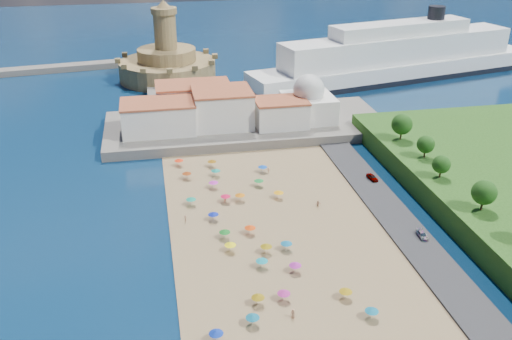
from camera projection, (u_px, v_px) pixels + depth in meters
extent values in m
plane|color=#071938|center=(260.00, 256.00, 119.12)|extent=(700.00, 700.00, 0.00)
cube|color=#59544C|center=(246.00, 126.00, 185.20)|extent=(90.00, 36.00, 3.00)
cube|color=#59544C|center=(172.00, 98.00, 212.74)|extent=(18.00, 70.00, 2.40)
cube|color=silver|center=(158.00, 118.00, 174.33)|extent=(22.00, 14.00, 9.00)
cube|color=silver|center=(222.00, 109.00, 179.10)|extent=(18.00, 16.00, 11.00)
cube|color=silver|center=(281.00, 114.00, 179.25)|extent=(16.00, 12.00, 8.00)
cube|color=silver|center=(193.00, 100.00, 188.64)|extent=(24.00, 14.00, 10.00)
cube|color=silver|center=(308.00, 108.00, 184.52)|extent=(16.00, 16.00, 8.00)
sphere|color=silver|center=(309.00, 90.00, 181.99)|extent=(10.00, 10.00, 10.00)
cylinder|color=silver|center=(309.00, 78.00, 180.38)|extent=(1.20, 1.20, 1.60)
cylinder|color=#A28B51|center=(168.00, 70.00, 238.28)|extent=(40.00, 40.00, 8.00)
cylinder|color=#A28B51|center=(167.00, 55.00, 235.53)|extent=(24.00, 24.00, 5.00)
cylinder|color=#A28B51|center=(165.00, 31.00, 231.53)|extent=(9.00, 9.00, 14.00)
cylinder|color=#A28B51|center=(164.00, 11.00, 228.07)|extent=(10.40, 10.40, 2.40)
cone|color=#A28B51|center=(163.00, 4.00, 226.93)|extent=(6.00, 6.00, 3.00)
cube|color=black|center=(396.00, 76.00, 240.36)|extent=(132.87, 48.48, 2.12)
cube|color=white|center=(396.00, 70.00, 239.15)|extent=(131.80, 47.86, 7.85)
cube|color=white|center=(399.00, 48.00, 235.28)|extent=(105.52, 38.63, 10.47)
cube|color=white|center=(401.00, 29.00, 231.97)|extent=(62.23, 25.51, 5.23)
cylinder|color=black|center=(436.00, 13.00, 236.13)|extent=(6.98, 6.98, 5.23)
cylinder|color=gray|center=(212.00, 164.00, 158.53)|extent=(0.07, 0.07, 2.00)
cone|color=#80520B|center=(212.00, 161.00, 158.15)|extent=(2.50, 2.50, 0.60)
cylinder|color=gray|center=(179.00, 163.00, 159.11)|extent=(0.07, 0.07, 2.00)
cone|color=red|center=(179.00, 160.00, 158.73)|extent=(2.50, 2.50, 0.60)
cylinder|color=gray|center=(214.00, 185.00, 146.51)|extent=(0.07, 0.07, 2.00)
cone|color=#B627A9|center=(213.00, 182.00, 146.13)|extent=(2.50, 2.50, 0.60)
cylinder|color=gray|center=(240.00, 197.00, 140.14)|extent=(0.07, 0.07, 2.00)
cone|color=#CA690B|center=(240.00, 194.00, 139.76)|extent=(2.50, 2.50, 0.60)
cylinder|color=gray|center=(250.00, 230.00, 126.03)|extent=(0.07, 0.07, 2.00)
cone|color=#DF3F09|center=(250.00, 227.00, 125.65)|extent=(2.50, 2.50, 0.60)
cylinder|color=gray|center=(345.00, 294.00, 105.28)|extent=(0.07, 0.07, 2.00)
cone|color=#9D7B0E|center=(346.00, 290.00, 104.90)|extent=(2.50, 2.50, 0.60)
cylinder|color=gray|center=(259.00, 183.00, 147.46)|extent=(0.07, 0.07, 2.00)
cone|color=#15782F|center=(259.00, 180.00, 147.08)|extent=(2.50, 2.50, 0.60)
cylinder|color=gray|center=(230.00, 247.00, 119.68)|extent=(0.07, 0.07, 2.00)
cone|color=yellow|center=(230.00, 244.00, 119.30)|extent=(2.50, 2.50, 0.60)
cylinder|color=gray|center=(226.00, 199.00, 139.59)|extent=(0.07, 0.07, 2.00)
cone|color=#C8103D|center=(226.00, 195.00, 139.21)|extent=(2.50, 2.50, 0.60)
cylinder|color=gray|center=(191.00, 202.00, 138.18)|extent=(0.07, 0.07, 2.00)
cone|color=#0E8669|center=(191.00, 198.00, 137.80)|extent=(2.50, 2.50, 0.60)
cylinder|color=gray|center=(258.00, 300.00, 103.69)|extent=(0.07, 0.07, 2.00)
cone|color=#82660B|center=(258.00, 296.00, 103.31)|extent=(2.50, 2.50, 0.60)
cylinder|color=gray|center=(295.00, 268.00, 112.92)|extent=(0.07, 0.07, 2.00)
cone|color=#9F228E|center=(295.00, 264.00, 112.54)|extent=(2.50, 2.50, 0.60)
cylinder|color=gray|center=(253.00, 320.00, 98.64)|extent=(0.07, 0.07, 2.00)
cone|color=#0D5D79|center=(253.00, 316.00, 98.26)|extent=(2.50, 2.50, 0.60)
cylinder|color=gray|center=(266.00, 249.00, 119.13)|extent=(0.07, 0.07, 2.00)
cone|color=#8B720C|center=(266.00, 245.00, 118.75)|extent=(2.50, 2.50, 0.60)
cylinder|color=gray|center=(213.00, 217.00, 131.46)|extent=(0.07, 0.07, 2.00)
cone|color=#0B1C99|center=(213.00, 213.00, 131.08)|extent=(2.50, 2.50, 0.60)
cylinder|color=gray|center=(262.00, 264.00, 114.31)|extent=(0.07, 0.07, 2.00)
cone|color=teal|center=(262.00, 260.00, 113.93)|extent=(2.50, 2.50, 0.60)
cylinder|color=gray|center=(225.00, 234.00, 124.39)|extent=(0.07, 0.07, 2.00)
cone|color=#136D1F|center=(225.00, 231.00, 124.01)|extent=(2.50, 2.50, 0.60)
cylinder|color=gray|center=(263.00, 169.00, 155.23)|extent=(0.07, 0.07, 2.00)
cone|color=#0D45B2|center=(263.00, 166.00, 154.85)|extent=(2.50, 2.50, 0.60)
cylinder|color=gray|center=(279.00, 195.00, 141.42)|extent=(0.07, 0.07, 2.00)
cone|color=orange|center=(279.00, 192.00, 141.04)|extent=(2.50, 2.50, 0.60)
cylinder|color=gray|center=(286.00, 246.00, 120.17)|extent=(0.07, 0.07, 2.00)
cone|color=#0F628E|center=(286.00, 242.00, 119.79)|extent=(2.50, 2.50, 0.60)
cylinder|color=gray|center=(371.00, 314.00, 100.23)|extent=(0.07, 0.07, 2.00)
cone|color=#0E6889|center=(372.00, 310.00, 99.85)|extent=(2.50, 2.50, 0.60)
cylinder|color=gray|center=(284.00, 296.00, 104.79)|extent=(0.07, 0.07, 2.00)
cone|color=#A5237C|center=(284.00, 292.00, 104.41)|extent=(2.50, 2.50, 0.60)
cylinder|color=gray|center=(216.00, 173.00, 153.03)|extent=(0.07, 0.07, 2.00)
cone|color=#0E8372|center=(216.00, 170.00, 152.65)|extent=(2.50, 2.50, 0.60)
cylinder|color=gray|center=(216.00, 336.00, 95.00)|extent=(0.07, 0.07, 2.00)
cone|color=navy|center=(216.00, 332.00, 94.62)|extent=(2.50, 2.50, 0.60)
cylinder|color=gray|center=(187.00, 176.00, 151.44)|extent=(0.07, 0.07, 2.00)
cone|color=#87320C|center=(187.00, 173.00, 151.06)|extent=(2.50, 2.50, 0.60)
imported|color=tan|center=(318.00, 204.00, 137.17)|extent=(1.78, 0.88, 1.84)
imported|color=tan|center=(186.00, 218.00, 131.13)|extent=(0.89, 1.18, 1.62)
imported|color=tan|center=(293.00, 313.00, 100.41)|extent=(1.09, 1.04, 1.88)
imported|color=tan|center=(269.00, 170.00, 154.81)|extent=(1.08, 1.32, 1.77)
imported|color=tan|center=(225.00, 200.00, 139.33)|extent=(0.93, 0.81, 1.64)
imported|color=gray|center=(372.00, 177.00, 150.22)|extent=(2.33, 4.36, 1.41)
imported|color=gray|center=(422.00, 235.00, 124.16)|extent=(1.94, 4.30, 1.22)
cylinder|color=#382314|center=(482.00, 204.00, 124.10)|extent=(0.50, 0.50, 3.04)
sphere|color=#14380F|center=(484.00, 192.00, 122.94)|extent=(5.48, 5.48, 5.48)
cylinder|color=#382314|center=(440.00, 173.00, 139.11)|extent=(0.50, 0.50, 2.49)
sphere|color=#14380F|center=(441.00, 164.00, 138.16)|extent=(4.49, 4.49, 4.49)
cylinder|color=#382314|center=(425.00, 153.00, 150.25)|extent=(0.50, 0.50, 2.62)
sphere|color=#14380F|center=(426.00, 144.00, 149.25)|extent=(4.72, 4.72, 4.72)
cylinder|color=#382314|center=(401.00, 134.00, 161.52)|extent=(0.50, 0.50, 3.29)
sphere|color=#14380F|center=(402.00, 124.00, 160.27)|extent=(5.93, 5.93, 5.93)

